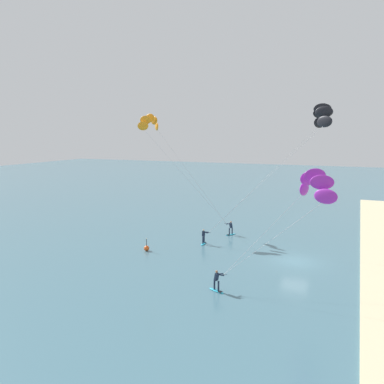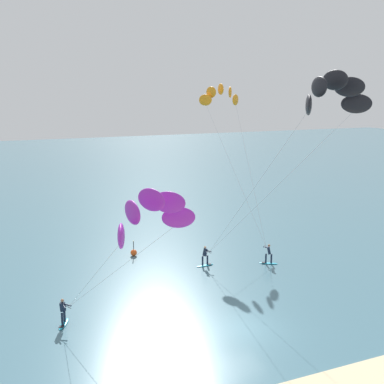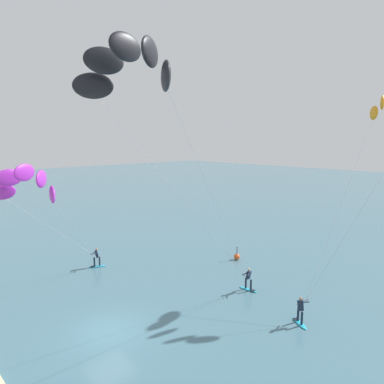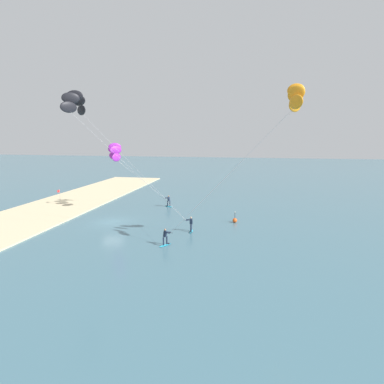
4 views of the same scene
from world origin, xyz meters
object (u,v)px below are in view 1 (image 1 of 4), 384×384
Objects in this scene: kitesurfer_far_out at (154,127)px; marker_buoy at (147,248)px; kitesurfer_mid_water at (311,188)px; kitesurfer_nearshore at (317,121)px.

kitesurfer_far_out is 17.07m from marker_buoy.
kitesurfer_mid_water is 26.05m from kitesurfer_far_out.
kitesurfer_nearshore reaches higher than kitesurfer_mid_water.
kitesurfer_nearshore is at bearing -99.83° from kitesurfer_far_out.
kitesurfer_far_out reaches higher than kitesurfer_mid_water.
kitesurfer_far_out is 10.58× the size of marker_buoy.
marker_buoy is (-10.60, -4.66, -12.55)m from kitesurfer_far_out.
kitesurfer_mid_water is (-10.80, -0.84, -5.35)m from kitesurfer_nearshore.
kitesurfer_mid_water is 0.65× the size of kitesurfer_far_out.
kitesurfer_nearshore is 1.03× the size of kitesurfer_far_out.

